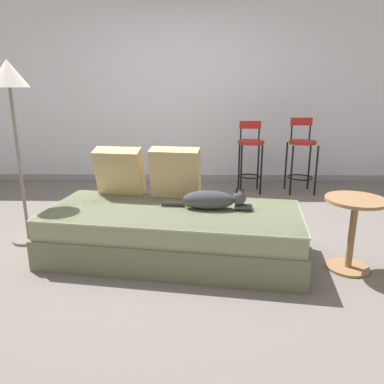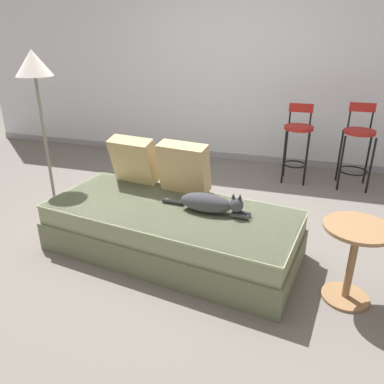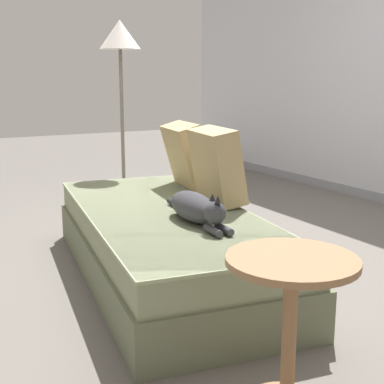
{
  "view_description": "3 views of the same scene",
  "coord_description": "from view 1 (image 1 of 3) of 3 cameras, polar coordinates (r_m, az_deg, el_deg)",
  "views": [
    {
      "loc": [
        0.19,
        -3.25,
        1.36
      ],
      "look_at": [
        0.15,
        -0.3,
        0.53
      ],
      "focal_mm": 35.0,
      "sensor_mm": 36.0,
      "label": 1
    },
    {
      "loc": [
        0.96,
        -2.93,
        1.72
      ],
      "look_at": [
        0.15,
        -0.3,
        0.53
      ],
      "focal_mm": 35.0,
      "sensor_mm": 36.0,
      "label": 2
    },
    {
      "loc": [
        2.64,
        -1.71,
        1.14
      ],
      "look_at": [
        0.15,
        -0.3,
        0.53
      ],
      "focal_mm": 50.0,
      "sensor_mm": 36.0,
      "label": 3
    }
  ],
  "objects": [
    {
      "name": "couch",
      "position": [
        3.08,
        -2.83,
        -6.21
      ],
      "size": [
        2.17,
        1.19,
        0.41
      ],
      "color": "#636B50",
      "rests_on": "ground"
    },
    {
      "name": "wall_back_panel",
      "position": [
        5.5,
        -1.27,
        15.16
      ],
      "size": [
        8.0,
        0.1,
        2.6
      ],
      "primitive_type": "cube",
      "color": "silver",
      "rests_on": "ground"
    },
    {
      "name": "side_table",
      "position": [
        3.06,
        23.34,
        -4.47
      ],
      "size": [
        0.44,
        0.44,
        0.57
      ],
      "color": "olive",
      "rests_on": "ground"
    },
    {
      "name": "bar_stool_by_doorway",
      "position": [
        5.1,
        16.36,
        5.86
      ],
      "size": [
        0.34,
        0.34,
        0.97
      ],
      "color": "black",
      "rests_on": "ground"
    },
    {
      "name": "cat",
      "position": [
        3.01,
        3.15,
        -1.19
      ],
      "size": [
        0.74,
        0.2,
        0.19
      ],
      "color": "#333338",
      "rests_on": "couch"
    },
    {
      "name": "throw_pillow_corner",
      "position": [
        3.43,
        -10.97,
        3.15
      ],
      "size": [
        0.45,
        0.31,
        0.44
      ],
      "color": "tan",
      "rests_on": "couch"
    },
    {
      "name": "bar_stool_near_window",
      "position": [
        4.96,
        8.89,
        6.28
      ],
      "size": [
        0.34,
        0.34,
        0.93
      ],
      "color": "black",
      "rests_on": "ground"
    },
    {
      "name": "throw_pillow_middle",
      "position": [
        3.29,
        -2.53,
        2.97
      ],
      "size": [
        0.46,
        0.29,
        0.45
      ],
      "color": "tan",
      "rests_on": "couch"
    },
    {
      "name": "floor_lamp",
      "position": [
        3.51,
        -25.96,
        13.65
      ],
      "size": [
        0.32,
        0.32,
        1.57
      ],
      "color": "slate",
      "rests_on": "ground"
    },
    {
      "name": "ground_plane",
      "position": [
        3.53,
        -2.39,
        -6.89
      ],
      "size": [
        16.0,
        16.0,
        0.0
      ],
      "primitive_type": "plane",
      "color": "#66605B",
      "rests_on": "ground"
    },
    {
      "name": "wall_baseboard_trim",
      "position": [
        5.6,
        -1.21,
        2.22
      ],
      "size": [
        8.0,
        0.02,
        0.09
      ],
      "primitive_type": "cube",
      "color": "gray",
      "rests_on": "ground"
    }
  ]
}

